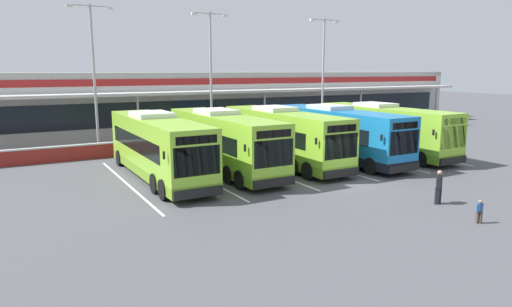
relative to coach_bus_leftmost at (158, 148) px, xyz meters
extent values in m
plane|color=#4C4C51|center=(8.51, -6.53, -1.79)|extent=(200.00, 200.00, 0.00)
cube|color=silver|center=(8.51, 20.47, 0.96)|extent=(70.00, 10.00, 5.50)
cube|color=#19232D|center=(8.51, 15.45, 0.51)|extent=(66.00, 0.08, 2.20)
cube|color=maroon|center=(8.51, 15.44, 3.36)|extent=(68.00, 0.08, 0.60)
cube|color=beige|center=(8.51, 13.97, 2.41)|extent=(67.00, 3.00, 0.24)
cube|color=gray|center=(8.51, 20.47, 3.96)|extent=(70.00, 10.00, 0.50)
cylinder|color=#999999|center=(2.31, 12.77, 0.31)|extent=(0.20, 0.20, 4.20)
cylinder|color=#999999|center=(14.71, 12.77, 0.31)|extent=(0.20, 0.20, 4.20)
cylinder|color=#999999|center=(27.11, 12.77, 0.31)|extent=(0.20, 0.20, 4.20)
cylinder|color=#999999|center=(39.51, 12.77, 0.31)|extent=(0.20, 0.20, 4.20)
cube|color=maroon|center=(8.51, 7.97, -1.29)|extent=(60.00, 0.36, 1.00)
cube|color=#B2B2B2|center=(8.51, 7.97, -0.74)|extent=(60.00, 0.40, 0.10)
cube|color=#8CC633|center=(0.00, -0.04, 0.12)|extent=(2.56, 12.00, 3.19)
cube|color=olive|center=(0.00, -0.04, -1.19)|extent=(2.58, 12.02, 0.56)
cube|color=black|center=(0.00, 0.36, 0.36)|extent=(2.59, 9.60, 0.96)
cube|color=black|center=(-0.01, -5.99, 0.26)|extent=(2.31, 0.10, 1.40)
cube|color=black|center=(-0.01, -6.00, 1.26)|extent=(2.05, 0.08, 0.40)
cube|color=silver|center=(0.00, 0.96, 1.85)|extent=(2.05, 2.80, 0.28)
cube|color=black|center=(-0.01, -6.10, -1.24)|extent=(2.45, 0.16, 0.44)
cube|color=black|center=(1.45, -5.64, 0.61)|extent=(0.08, 0.12, 0.36)
cube|color=black|center=(-1.46, -5.64, 0.61)|extent=(0.08, 0.12, 0.36)
cylinder|color=black|center=(1.20, 4.56, -1.27)|extent=(0.32, 1.04, 1.04)
cylinder|color=black|center=(-1.19, 4.56, -1.27)|extent=(0.32, 1.04, 1.04)
cylinder|color=black|center=(1.19, -3.24, -1.27)|extent=(0.32, 1.04, 1.04)
cylinder|color=black|center=(-1.20, -3.24, -1.27)|extent=(0.32, 1.04, 1.04)
cylinder|color=black|center=(1.19, -4.64, -1.27)|extent=(0.32, 1.04, 1.04)
cylinder|color=black|center=(-1.20, -4.64, -1.27)|extent=(0.32, 1.04, 1.04)
cube|color=#8CC633|center=(4.13, -0.11, 0.12)|extent=(2.56, 12.00, 3.19)
cube|color=olive|center=(4.13, -0.11, -1.19)|extent=(2.58, 12.02, 0.56)
cube|color=black|center=(4.13, 0.29, 0.36)|extent=(2.59, 9.60, 0.96)
cube|color=black|center=(4.13, -6.06, 0.26)|extent=(2.31, 0.10, 1.40)
cube|color=black|center=(4.13, -6.07, 1.26)|extent=(2.05, 0.08, 0.40)
cube|color=silver|center=(4.13, 0.89, 1.85)|extent=(2.05, 2.80, 0.28)
cube|color=black|center=(4.13, -6.17, -1.24)|extent=(2.45, 0.16, 0.44)
cube|color=black|center=(5.58, -5.71, 0.61)|extent=(0.08, 0.12, 0.36)
cube|color=black|center=(2.67, -5.71, 0.61)|extent=(0.08, 0.12, 0.36)
cylinder|color=black|center=(5.33, 4.49, -1.27)|extent=(0.32, 1.04, 1.04)
cylinder|color=black|center=(2.94, 4.49, -1.27)|extent=(0.32, 1.04, 1.04)
cylinder|color=black|center=(5.32, -3.31, -1.27)|extent=(0.32, 1.04, 1.04)
cylinder|color=black|center=(2.93, -3.31, -1.27)|extent=(0.32, 1.04, 1.04)
cylinder|color=black|center=(5.32, -4.71, -1.27)|extent=(0.32, 1.04, 1.04)
cylinder|color=black|center=(2.93, -4.71, -1.27)|extent=(0.32, 1.04, 1.04)
cube|color=#8CC633|center=(8.53, -0.10, 0.12)|extent=(2.56, 12.00, 3.19)
cube|color=olive|center=(8.53, -0.10, -1.19)|extent=(2.58, 12.02, 0.56)
cube|color=black|center=(8.53, 0.30, 0.36)|extent=(2.59, 9.60, 0.96)
cube|color=black|center=(8.52, -6.05, 0.26)|extent=(2.31, 0.10, 1.40)
cube|color=black|center=(8.52, -6.06, 1.26)|extent=(2.05, 0.08, 0.40)
cube|color=silver|center=(8.53, 0.90, 1.85)|extent=(2.05, 2.80, 0.28)
cube|color=black|center=(8.52, -6.16, -1.24)|extent=(2.45, 0.16, 0.44)
cube|color=black|center=(9.97, -5.70, 0.61)|extent=(0.08, 0.12, 0.36)
cube|color=black|center=(7.06, -5.70, 0.61)|extent=(0.08, 0.12, 0.36)
cylinder|color=black|center=(9.73, 4.50, -1.27)|extent=(0.32, 1.04, 1.04)
cylinder|color=black|center=(7.34, 4.50, -1.27)|extent=(0.32, 1.04, 1.04)
cylinder|color=black|center=(9.72, -3.30, -1.27)|extent=(0.32, 1.04, 1.04)
cylinder|color=black|center=(7.33, -3.30, -1.27)|extent=(0.32, 1.04, 1.04)
cylinder|color=black|center=(9.72, -4.70, -1.27)|extent=(0.32, 1.04, 1.04)
cylinder|color=black|center=(7.33, -4.70, -1.27)|extent=(0.32, 1.04, 1.04)
cube|color=#1972B7|center=(12.58, -0.89, 0.12)|extent=(2.56, 12.00, 3.19)
cube|color=black|center=(12.58, -0.89, -1.19)|extent=(2.58, 12.02, 0.56)
cube|color=black|center=(12.58, -0.49, 0.36)|extent=(2.59, 9.60, 0.96)
cube|color=black|center=(12.57, -6.84, 0.26)|extent=(2.31, 0.10, 1.40)
cube|color=black|center=(12.57, -6.85, 1.26)|extent=(2.05, 0.08, 0.40)
cube|color=silver|center=(12.58, 0.11, 1.85)|extent=(2.05, 2.80, 0.28)
cube|color=black|center=(12.57, -6.95, -1.24)|extent=(2.45, 0.16, 0.44)
cube|color=black|center=(14.03, -6.50, 0.61)|extent=(0.08, 0.12, 0.36)
cube|color=black|center=(11.12, -6.49, 0.61)|extent=(0.08, 0.12, 0.36)
cylinder|color=black|center=(13.78, 3.70, -1.27)|extent=(0.32, 1.04, 1.04)
cylinder|color=black|center=(11.39, 3.71, -1.27)|extent=(0.32, 1.04, 1.04)
cylinder|color=black|center=(13.77, -4.10, -1.27)|extent=(0.32, 1.04, 1.04)
cylinder|color=black|center=(11.38, -4.09, -1.27)|extent=(0.32, 1.04, 1.04)
cylinder|color=black|center=(13.77, -5.50, -1.27)|extent=(0.32, 1.04, 1.04)
cylinder|color=black|center=(11.38, -5.49, -1.27)|extent=(0.32, 1.04, 1.04)
cube|color=#8CC633|center=(17.01, -0.86, 0.12)|extent=(2.56, 12.00, 3.19)
cube|color=olive|center=(17.01, -0.86, -1.19)|extent=(2.58, 12.02, 0.56)
cube|color=black|center=(17.01, -0.46, 0.36)|extent=(2.59, 9.60, 0.96)
cube|color=black|center=(17.00, -6.81, 0.26)|extent=(2.31, 0.10, 1.40)
cube|color=black|center=(17.00, -6.82, 1.26)|extent=(2.05, 0.08, 0.40)
cube|color=silver|center=(17.01, 0.14, 1.85)|extent=(2.05, 2.80, 0.28)
cube|color=black|center=(17.00, -6.92, -1.24)|extent=(2.45, 0.16, 0.44)
cube|color=black|center=(18.46, -6.46, 0.61)|extent=(0.08, 0.12, 0.36)
cube|color=black|center=(15.55, -6.46, 0.61)|extent=(0.08, 0.12, 0.36)
cylinder|color=black|center=(18.21, 3.74, -1.27)|extent=(0.32, 1.04, 1.04)
cylinder|color=black|center=(15.82, 3.74, -1.27)|extent=(0.32, 1.04, 1.04)
cylinder|color=black|center=(18.20, -4.06, -1.27)|extent=(0.32, 1.04, 1.04)
cylinder|color=black|center=(15.81, -4.06, -1.27)|extent=(0.32, 1.04, 1.04)
cylinder|color=black|center=(18.20, -5.46, -1.27)|extent=(0.32, 1.04, 1.04)
cylinder|color=black|center=(15.81, -5.46, -1.27)|extent=(0.32, 1.04, 1.04)
cube|color=silver|center=(-1.99, -0.53, -1.78)|extent=(0.14, 13.00, 0.01)
cube|color=silver|center=(2.21, -0.53, -1.78)|extent=(0.14, 13.00, 0.01)
cube|color=silver|center=(6.41, -0.53, -1.78)|extent=(0.14, 13.00, 0.01)
cube|color=silver|center=(10.61, -0.53, -1.78)|extent=(0.14, 13.00, 0.01)
cube|color=silver|center=(14.81, -0.53, -1.78)|extent=(0.14, 13.00, 0.01)
cube|color=silver|center=(19.01, -0.53, -1.78)|extent=(0.14, 13.00, 0.01)
cube|color=black|center=(9.72, -11.60, -1.37)|extent=(0.23, 0.23, 0.84)
cube|color=black|center=(9.91, -11.56, -1.37)|extent=(0.23, 0.23, 0.84)
cube|color=black|center=(9.82, -11.58, -0.67)|extent=(0.39, 0.40, 0.56)
cube|color=black|center=(9.67, -11.74, -0.69)|extent=(0.13, 0.13, 0.54)
cube|color=black|center=(9.97, -11.42, -0.69)|extent=(0.13, 0.13, 0.54)
sphere|color=tan|center=(9.82, -11.58, -0.28)|extent=(0.22, 0.22, 0.22)
cube|color=#4C4238|center=(8.94, -14.21, -1.53)|extent=(0.10, 0.12, 0.52)
cube|color=#4C4238|center=(9.02, -14.30, -1.53)|extent=(0.10, 0.12, 0.52)
cube|color=#2D5693|center=(8.98, -14.26, -1.09)|extent=(0.23, 0.17, 0.35)
cube|color=#2D5693|center=(8.84, -14.24, -1.11)|extent=(0.06, 0.07, 0.33)
cube|color=#2D5693|center=(9.11, -14.28, -1.11)|extent=(0.06, 0.07, 0.33)
sphere|color=tan|center=(8.98, -14.26, -0.85)|extent=(0.14, 0.14, 0.14)
cylinder|color=#9E9EA3|center=(-1.41, 10.62, 3.71)|extent=(0.20, 0.20, 11.00)
cylinder|color=#9E9EA3|center=(-1.41, 10.62, 9.06)|extent=(2.80, 0.10, 0.10)
cube|color=silver|center=(-2.81, 10.62, 8.96)|extent=(0.44, 0.28, 0.20)
cube|color=silver|center=(-0.01, 10.62, 8.96)|extent=(0.44, 0.28, 0.20)
cylinder|color=#9E9EA3|center=(8.06, 10.50, 3.71)|extent=(0.20, 0.20, 11.00)
cylinder|color=#9E9EA3|center=(8.06, 10.50, 9.06)|extent=(2.80, 0.10, 0.10)
cube|color=silver|center=(6.66, 10.50, 8.96)|extent=(0.44, 0.28, 0.20)
cube|color=silver|center=(9.46, 10.50, 8.96)|extent=(0.44, 0.28, 0.20)
cylinder|color=#9E9EA3|center=(19.25, 9.53, 3.71)|extent=(0.20, 0.20, 11.00)
cylinder|color=#9E9EA3|center=(19.25, 9.53, 9.06)|extent=(2.80, 0.10, 0.10)
cube|color=silver|center=(17.85, 9.53, 8.96)|extent=(0.44, 0.28, 0.20)
cube|color=silver|center=(20.65, 9.53, 8.96)|extent=(0.44, 0.28, 0.20)
camera|label=1|loc=(-7.67, -25.11, 4.40)|focal=31.56mm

